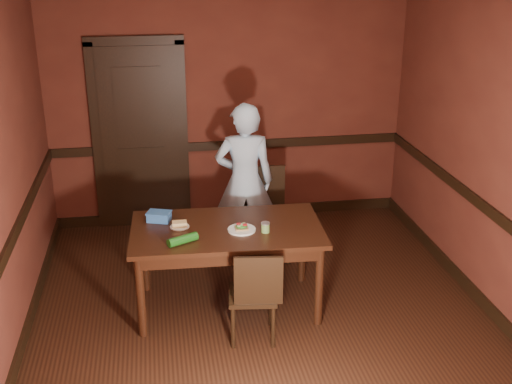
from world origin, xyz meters
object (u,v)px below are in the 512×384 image
object	(u,v)px
person	(245,181)
cheese_saucer	(180,225)
sandwich_plate	(242,229)
sauce_jar	(265,227)
dining_table	(228,267)
chair_far	(268,215)
food_tub	(159,216)
chair_near	(252,293)

from	to	relation	value
person	cheese_saucer	bearing A→B (deg)	58.21
person	cheese_saucer	distance (m)	1.16
sandwich_plate	sauce_jar	world-z (taller)	sauce_jar
dining_table	chair_far	world-z (taller)	chair_far
person	sauce_jar	bearing A→B (deg)	95.90
person	food_tub	xyz separation A→B (m)	(-0.87, -0.76, 0.00)
person	dining_table	bearing A→B (deg)	78.56
chair_near	food_tub	distance (m)	1.11
chair_far	person	size ratio (longest dim) A/B	0.57
cheese_saucer	food_tub	distance (m)	0.24
dining_table	chair_far	size ratio (longest dim) A/B	1.77
sandwich_plate	food_tub	bearing A→B (deg)	155.43
dining_table	food_tub	world-z (taller)	food_tub
cheese_saucer	food_tub	bearing A→B (deg)	135.92
person	sandwich_plate	size ratio (longest dim) A/B	6.78
dining_table	sauce_jar	distance (m)	0.55
cheese_saucer	dining_table	bearing A→B (deg)	-10.02
chair_far	person	bearing A→B (deg)	158.09
chair_far	cheese_saucer	distance (m)	1.28
dining_table	sandwich_plate	bearing A→B (deg)	-31.55
person	cheese_saucer	xyz separation A→B (m)	(-0.70, -0.93, -0.02)
dining_table	food_tub	distance (m)	0.75
food_tub	cheese_saucer	bearing A→B (deg)	-24.98
sauce_jar	food_tub	bearing A→B (deg)	156.80
chair_near	food_tub	world-z (taller)	food_tub
chair_far	chair_near	world-z (taller)	chair_far
person	food_tub	bearing A→B (deg)	46.44
chair_far	food_tub	bearing A→B (deg)	-146.38
chair_far	sauce_jar	distance (m)	1.12
chair_far	sandwich_plate	size ratio (longest dim) A/B	3.89
food_tub	chair_near	bearing A→B (deg)	-27.27
sandwich_plate	cheese_saucer	world-z (taller)	sandwich_plate
chair_far	sauce_jar	bearing A→B (deg)	-98.96
sandwich_plate	chair_near	bearing A→B (deg)	-86.77
dining_table	sandwich_plate	xyz separation A→B (m)	(0.12, -0.08, 0.40)
chair_far	cheese_saucer	xyz separation A→B (m)	(-0.93, -0.83, 0.33)
chair_near	sandwich_plate	size ratio (longest dim) A/B	3.42
chair_far	sandwich_plate	bearing A→B (deg)	-110.06
dining_table	sauce_jar	world-z (taller)	sauce_jar
cheese_saucer	food_tub	size ratio (longest dim) A/B	0.70
dining_table	sauce_jar	bearing A→B (deg)	-22.25
sandwich_plate	cheese_saucer	bearing A→B (deg)	163.89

